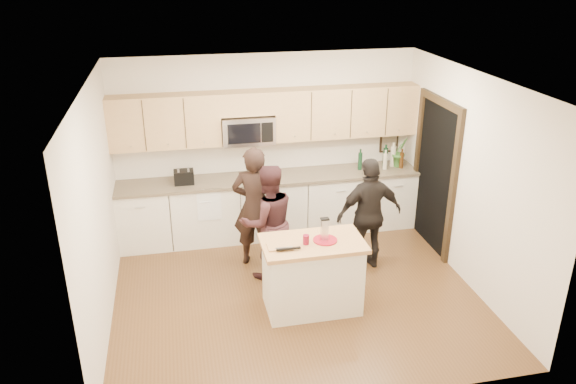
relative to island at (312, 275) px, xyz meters
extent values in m
plane|color=brown|center=(-0.13, 0.37, -0.45)|extent=(4.50, 4.50, 0.00)
cube|color=beige|center=(-0.13, 2.37, 0.90)|extent=(4.50, 0.02, 2.70)
cube|color=beige|center=(-0.13, -1.63, 0.90)|extent=(4.50, 0.02, 2.70)
cube|color=beige|center=(-2.38, 0.37, 0.90)|extent=(0.02, 4.00, 2.70)
cube|color=beige|center=(2.12, 0.37, 0.90)|extent=(0.02, 4.00, 2.70)
cube|color=white|center=(-0.13, 0.37, 2.25)|extent=(4.50, 4.00, 0.02)
cube|color=silver|center=(-0.13, 2.06, 0.00)|extent=(4.50, 0.62, 0.90)
cube|color=#75664E|center=(-0.13, 2.05, 0.47)|extent=(4.50, 0.66, 0.04)
cube|color=tan|center=(-1.60, 2.20, 1.37)|extent=(1.55, 0.33, 0.75)
cube|color=tan|center=(1.04, 2.20, 1.37)|extent=(2.17, 0.33, 0.75)
cube|color=tan|center=(-0.44, 2.20, 1.58)|extent=(0.78, 0.33, 0.33)
cube|color=silver|center=(-0.44, 2.17, 1.20)|extent=(0.76, 0.40, 0.40)
cube|color=black|center=(-0.52, 1.96, 1.20)|extent=(0.47, 0.01, 0.29)
cube|color=black|center=(-0.19, 1.96, 1.20)|extent=(0.17, 0.01, 0.29)
cube|color=black|center=(2.11, 1.27, 0.60)|extent=(0.02, 1.05, 2.10)
cube|color=black|center=(2.09, 0.69, 0.60)|extent=(0.06, 0.10, 2.10)
cube|color=black|center=(2.09, 1.84, 0.60)|extent=(0.06, 0.10, 2.10)
cube|color=black|center=(2.09, 1.27, 1.70)|extent=(0.06, 1.25, 0.10)
cube|color=black|center=(1.82, 2.35, 0.83)|extent=(0.30, 0.03, 0.38)
cube|color=tan|center=(1.82, 2.34, 0.83)|extent=(0.24, 0.00, 0.32)
cube|color=white|center=(-1.08, 1.74, 0.25)|extent=(0.34, 0.01, 0.48)
cube|color=white|center=(-1.08, 2.04, 0.48)|extent=(0.34, 0.60, 0.01)
cube|color=silver|center=(0.00, 0.00, -0.03)|extent=(1.11, 0.65, 0.85)
cube|color=tan|center=(0.00, 0.00, 0.42)|extent=(1.20, 0.71, 0.05)
cylinder|color=maroon|center=(0.15, -0.01, 0.45)|extent=(0.28, 0.28, 0.02)
cube|color=silver|center=(0.14, 0.00, 0.59)|extent=(0.08, 0.06, 0.25)
cube|color=black|center=(0.14, 0.00, 0.72)|extent=(0.10, 0.07, 0.02)
cylinder|color=maroon|center=(-0.09, -0.04, 0.50)|extent=(0.07, 0.07, 0.11)
cube|color=tan|center=(-0.41, -0.05, 0.46)|extent=(0.28, 0.20, 0.02)
cube|color=black|center=(-0.32, -0.17, 0.47)|extent=(0.28, 0.03, 0.02)
cube|color=silver|center=(-0.37, -0.11, 0.47)|extent=(0.21, 0.03, 0.01)
cube|color=black|center=(-1.39, 2.04, 0.58)|extent=(0.28, 0.21, 0.20)
cube|color=silver|center=(-1.46, 2.04, 0.68)|extent=(0.03, 0.15, 0.00)
cube|color=silver|center=(-1.32, 2.04, 0.68)|extent=(0.03, 0.15, 0.00)
cylinder|color=black|center=(1.26, 2.07, 0.65)|extent=(0.06, 0.06, 0.33)
cylinder|color=#BFB496|center=(1.64, 2.00, 0.64)|extent=(0.07, 0.07, 0.31)
cylinder|color=black|center=(1.69, 2.12, 0.66)|extent=(0.08, 0.08, 0.35)
cylinder|color=#371E0A|center=(1.91, 2.00, 0.64)|extent=(0.06, 0.06, 0.31)
cylinder|color=#BFB496|center=(1.81, 2.11, 0.67)|extent=(0.09, 0.09, 0.38)
imported|color=#3C742E|center=(1.91, 2.09, 0.72)|extent=(0.31, 0.28, 0.46)
imported|color=black|center=(-0.50, 1.21, 0.39)|extent=(0.72, 0.58, 1.69)
imported|color=#341A1C|center=(-0.38, 0.85, 0.33)|extent=(0.85, 0.71, 1.57)
imported|color=black|center=(0.98, 0.81, 0.33)|extent=(0.95, 0.48, 1.57)
camera|label=1|loc=(-1.47, -5.60, 3.51)|focal=35.00mm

